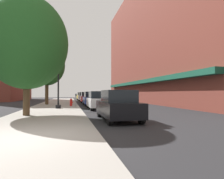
{
  "coord_description": "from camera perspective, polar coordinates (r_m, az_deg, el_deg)",
  "views": [
    {
      "loc": [
        1.36,
        -6.32,
        1.5
      ],
      "look_at": [
        7.73,
        22.01,
        2.03
      ],
      "focal_mm": 30.75,
      "sensor_mm": 36.0,
      "label": 1
    }
  ],
  "objects": [
    {
      "name": "ground_plane",
      "position": [
        24.51,
        -6.49,
        -4.55
      ],
      "size": [
        90.0,
        90.0,
        0.0
      ],
      "primitive_type": "plane",
      "color": "#232326"
    },
    {
      "name": "sidewalk_slab",
      "position": [
        25.39,
        -15.77,
        -4.26
      ],
      "size": [
        4.8,
        50.0,
        0.12
      ],
      "primitive_type": "cube",
      "color": "gray",
      "rests_on": "ground"
    },
    {
      "name": "building_right_brick",
      "position": [
        32.55,
        12.96,
        14.09
      ],
      "size": [
        6.8,
        40.0,
        20.01
      ],
      "color": "brown",
      "rests_on": "ground"
    },
    {
      "name": "building_far_background",
      "position": [
        45.68,
        -28.54,
        8.6
      ],
      "size": [
        6.8,
        18.0,
        18.15
      ],
      "color": "brown",
      "rests_on": "ground"
    },
    {
      "name": "lamppost",
      "position": [
        18.06,
        -15.66,
        4.39
      ],
      "size": [
        0.48,
        0.48,
        5.9
      ],
      "color": "black",
      "rests_on": "sidewalk_slab"
    },
    {
      "name": "fire_hydrant",
      "position": [
        20.84,
        -12.07,
        -3.73
      ],
      "size": [
        0.33,
        0.26,
        0.79
      ],
      "color": "red",
      "rests_on": "sidewalk_slab"
    },
    {
      "name": "parking_meter_near",
      "position": [
        19.58,
        -10.67,
        -2.65
      ],
      "size": [
        0.14,
        0.09,
        1.31
      ],
      "color": "slate",
      "rests_on": "sidewalk_slab"
    },
    {
      "name": "tree_near",
      "position": [
        24.75,
        -18.79,
        6.84
      ],
      "size": [
        4.3,
        4.3,
        7.24
      ],
      "color": "#4C3823",
      "rests_on": "sidewalk_slab"
    },
    {
      "name": "tree_mid",
      "position": [
        13.38,
        -23.98,
        12.56
      ],
      "size": [
        5.05,
        5.05,
        7.42
      ],
      "color": "#4C3823",
      "rests_on": "sidewalk_slab"
    },
    {
      "name": "car_black",
      "position": [
        10.63,
        1.73,
        -4.79
      ],
      "size": [
        1.8,
        4.3,
        1.66
      ],
      "rotation": [
        0.0,
        0.0,
        -0.02
      ],
      "color": "black",
      "rests_on": "ground"
    },
    {
      "name": "car_white",
      "position": [
        17.83,
        -4.16,
        -3.28
      ],
      "size": [
        1.8,
        4.3,
        1.66
      ],
      "rotation": [
        0.0,
        0.0,
        0.02
      ],
      "color": "black",
      "rests_on": "ground"
    },
    {
      "name": "car_blue",
      "position": [
        23.4,
        -6.2,
        -2.74
      ],
      "size": [
        1.8,
        4.3,
        1.66
      ],
      "rotation": [
        0.0,
        0.0,
        0.04
      ],
      "color": "black",
      "rests_on": "ground"
    },
    {
      "name": "car_red",
      "position": [
        29.88,
        -7.61,
        -2.37
      ],
      "size": [
        1.8,
        4.3,
        1.66
      ],
      "rotation": [
        0.0,
        0.0,
        0.02
      ],
      "color": "black",
      "rests_on": "ground"
    },
    {
      "name": "car_silver",
      "position": [
        36.61,
        -8.55,
        -2.12
      ],
      "size": [
        1.8,
        4.3,
        1.66
      ],
      "rotation": [
        0.0,
        0.0,
        -0.03
      ],
      "color": "black",
      "rests_on": "ground"
    },
    {
      "name": "car_yellow",
      "position": [
        42.76,
        -9.15,
        -1.96
      ],
      "size": [
        1.8,
        4.3,
        1.66
      ],
      "rotation": [
        0.0,
        0.0,
        0.0
      ],
      "color": "black",
      "rests_on": "ground"
    }
  ]
}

